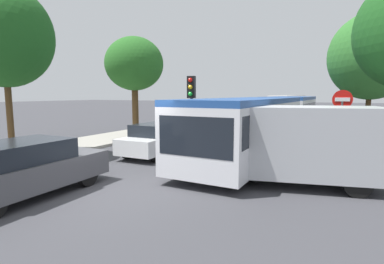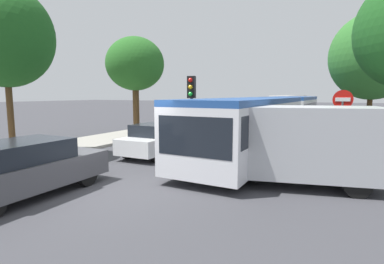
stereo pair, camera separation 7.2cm
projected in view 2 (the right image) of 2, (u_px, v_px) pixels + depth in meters
ground_plane at (117, 192)px, 8.20m from camera, size 200.00×200.00×0.00m
kerb_strip_left at (201, 121)px, 28.78m from camera, size 3.20×49.66×0.14m
articulated_bus at (271, 118)px, 15.27m from camera, size 2.98×16.91×2.50m
city_bus_rear at (290, 103)px, 43.89m from camera, size 3.49×11.74×2.49m
queued_car_graphite at (24, 168)px, 7.79m from camera, size 1.83×4.25×1.48m
queued_car_white at (158, 139)px, 13.17m from camera, size 1.72×4.01×1.39m
queued_car_tan at (210, 127)px, 18.01m from camera, size 1.70×3.97×1.38m
queued_car_green at (238, 119)px, 22.88m from camera, size 1.91×4.45×1.54m
queued_car_black at (261, 115)px, 28.38m from camera, size 1.77×4.13×1.43m
queued_car_silver at (270, 112)px, 33.24m from camera, size 1.76×4.10×1.42m
white_van at (297, 143)px, 8.75m from camera, size 5.32×3.06×2.31m
traffic_light at (191, 98)px, 12.33m from camera, size 0.36×0.38×3.40m
no_entry_sign at (342, 116)px, 11.10m from camera, size 0.70×0.08×2.82m
tree_left_near at (4, 39)px, 11.59m from camera, size 3.67×3.67×6.85m
tree_left_mid at (134, 66)px, 18.41m from camera, size 3.58×3.58×6.16m
tree_right_mid at (372, 59)px, 17.29m from camera, size 4.80×4.80×7.34m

